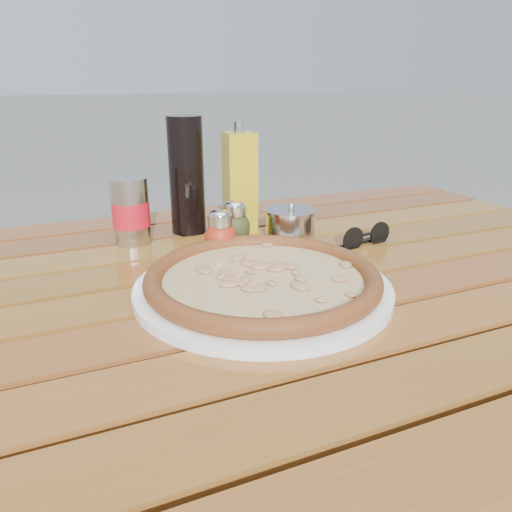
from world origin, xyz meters
name	(u,v)px	position (x,y,z in m)	size (l,w,h in m)	color
table	(261,324)	(0.00, 0.00, 0.67)	(1.40, 0.90, 0.75)	#32180B
plate	(263,288)	(-0.02, -0.05, 0.76)	(0.36, 0.36, 0.01)	white
pizza	(263,278)	(-0.02, -0.05, 0.77)	(0.35, 0.35, 0.03)	beige
pepper_shaker	(220,234)	(-0.02, 0.12, 0.79)	(0.06, 0.06, 0.08)	red
oregano_shaker	(235,223)	(0.03, 0.17, 0.79)	(0.07, 0.07, 0.08)	#3A411A
dark_bottle	(187,176)	(-0.03, 0.28, 0.86)	(0.07, 0.07, 0.22)	black
soda_can	(131,212)	(-0.14, 0.25, 0.81)	(0.09, 0.09, 0.12)	#BAB9BE
olive_oil_cruet	(240,182)	(0.06, 0.24, 0.85)	(0.06, 0.06, 0.21)	#B99E13
parmesan_tin	(291,224)	(0.13, 0.15, 0.78)	(0.10, 0.10, 0.07)	silver
sunglasses	(365,237)	(0.24, 0.07, 0.77)	(0.11, 0.04, 0.04)	black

